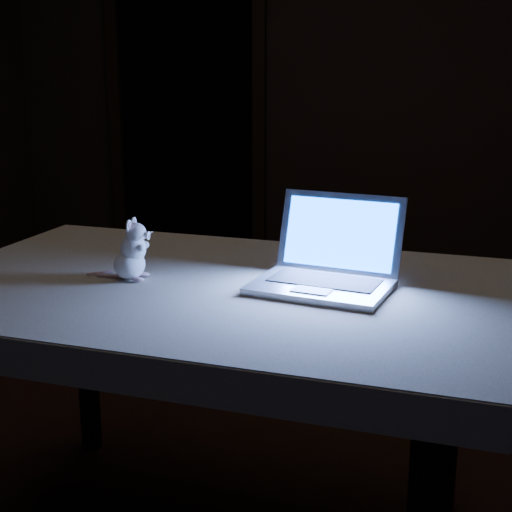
% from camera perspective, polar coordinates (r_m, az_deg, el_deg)
% --- Properties ---
extents(floor, '(5.00, 5.00, 0.00)m').
position_cam_1_polar(floor, '(2.57, 0.60, -16.04)').
color(floor, black).
rests_on(floor, ground).
extents(back_wall, '(4.50, 0.04, 2.60)m').
position_cam_1_polar(back_wall, '(4.68, 7.85, 14.42)').
color(back_wall, black).
rests_on(back_wall, ground).
extents(doorway, '(1.06, 0.36, 2.13)m').
position_cam_1_polar(doorway, '(4.92, -5.36, 11.76)').
color(doorway, black).
rests_on(doorway, back_wall).
extents(table, '(1.47, 1.02, 0.75)m').
position_cam_1_polar(table, '(2.06, -3.40, -12.30)').
color(table, black).
rests_on(table, floor).
extents(tablecloth, '(1.70, 1.35, 0.09)m').
position_cam_1_polar(tablecloth, '(1.94, -4.71, -3.26)').
color(tablecloth, beige).
rests_on(tablecloth, table).
extents(laptop, '(0.38, 0.35, 0.23)m').
position_cam_1_polar(laptop, '(1.83, 5.05, 0.75)').
color(laptop, '#B7B6BC').
rests_on(laptop, tablecloth).
extents(plush_mouse, '(0.13, 0.13, 0.16)m').
position_cam_1_polar(plush_mouse, '(1.95, -9.75, 0.51)').
color(plush_mouse, white).
rests_on(plush_mouse, tablecloth).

